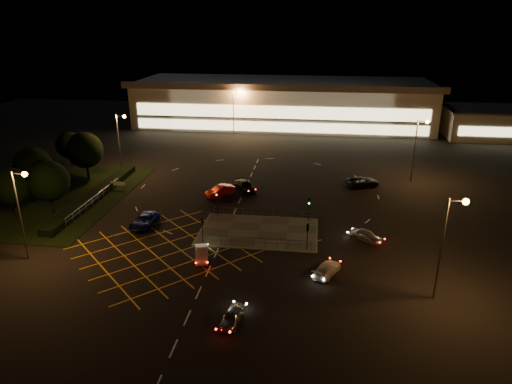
# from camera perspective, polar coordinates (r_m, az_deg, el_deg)

# --- Properties ---
(ground) EXTENTS (180.00, 180.00, 0.00)m
(ground) POSITION_cam_1_polar(r_m,az_deg,el_deg) (58.20, -1.39, -4.05)
(ground) COLOR black
(ground) RESTS_ON ground
(pedestrian_island) EXTENTS (14.00, 9.00, 0.12)m
(pedestrian_island) POSITION_cam_1_polar(r_m,az_deg,el_deg) (56.13, 0.32, -4.94)
(pedestrian_island) COLOR #4C4944
(pedestrian_island) RESTS_ON ground
(grass_verge) EXTENTS (18.00, 30.00, 0.08)m
(grass_verge) POSITION_cam_1_polar(r_m,az_deg,el_deg) (72.78, -22.95, -0.55)
(grass_verge) COLOR black
(grass_verge) RESTS_ON ground
(hedge) EXTENTS (2.00, 26.00, 1.00)m
(hedge) POSITION_cam_1_polar(r_m,az_deg,el_deg) (70.27, -19.48, -0.41)
(hedge) COLOR black
(hedge) RESTS_ON ground
(supermarket) EXTENTS (72.00, 26.50, 10.50)m
(supermarket) POSITION_cam_1_polar(r_m,az_deg,el_deg) (116.07, 3.36, 11.14)
(supermarket) COLOR beige
(supermarket) RESTS_ON ground
(retail_unit_a) EXTENTS (18.80, 14.80, 6.35)m
(retail_unit_a) POSITION_cam_1_polar(r_m,az_deg,el_deg) (114.67, 26.81, 7.81)
(retail_unit_a) COLOR beige
(retail_unit_a) RESTS_ON ground
(streetlight_sw) EXTENTS (1.78, 0.56, 10.03)m
(streetlight_sw) POSITION_cam_1_polar(r_m,az_deg,el_deg) (53.15, -27.28, -1.24)
(streetlight_sw) COLOR slate
(streetlight_sw) RESTS_ON ground
(streetlight_se) EXTENTS (1.78, 0.56, 10.03)m
(streetlight_se) POSITION_cam_1_polar(r_m,az_deg,el_deg) (43.86, 22.94, -4.93)
(streetlight_se) COLOR slate
(streetlight_se) RESTS_ON ground
(streetlight_nw) EXTENTS (1.78, 0.56, 10.03)m
(streetlight_nw) POSITION_cam_1_polar(r_m,az_deg,el_deg) (79.15, -16.57, 6.81)
(streetlight_nw) COLOR slate
(streetlight_nw) RESTS_ON ground
(streetlight_ne) EXTENTS (1.78, 0.56, 10.03)m
(streetlight_ne) POSITION_cam_1_polar(r_m,az_deg,el_deg) (76.12, 19.63, 5.94)
(streetlight_ne) COLOR slate
(streetlight_ne) RESTS_ON ground
(streetlight_far_left) EXTENTS (1.78, 0.56, 10.03)m
(streetlight_far_left) POSITION_cam_1_polar(r_m,az_deg,el_deg) (103.37, -2.61, 10.69)
(streetlight_far_left) COLOR slate
(streetlight_far_left) RESTS_ON ground
(streetlight_far_right) EXTENTS (1.78, 0.56, 10.03)m
(streetlight_far_right) POSITION_cam_1_polar(r_m,az_deg,el_deg) (106.12, 19.73, 9.79)
(streetlight_far_right) COLOR slate
(streetlight_far_right) RESTS_ON ground
(signal_sw) EXTENTS (0.28, 0.30, 3.15)m
(signal_sw) POSITION_cam_1_polar(r_m,az_deg,el_deg) (52.63, -6.73, -4.13)
(signal_sw) COLOR black
(signal_sw) RESTS_ON pedestrian_island
(signal_se) EXTENTS (0.28, 0.30, 3.15)m
(signal_se) POSITION_cam_1_polar(r_m,az_deg,el_deg) (51.17, 6.47, -4.87)
(signal_se) COLOR black
(signal_se) RESTS_ON pedestrian_island
(signal_nw) EXTENTS (0.28, 0.30, 3.15)m
(signal_nw) POSITION_cam_1_polar(r_m,az_deg,el_deg) (59.77, -4.91, -0.97)
(signal_nw) COLOR black
(signal_nw) RESTS_ON pedestrian_island
(signal_ne) EXTENTS (0.28, 0.30, 3.15)m
(signal_ne) POSITION_cam_1_polar(r_m,az_deg,el_deg) (58.50, 6.66, -1.53)
(signal_ne) COLOR black
(signal_ne) RESTS_ON pedestrian_island
(tree_a) EXTENTS (5.04, 5.04, 6.86)m
(tree_a) POSITION_cam_1_polar(r_m,az_deg,el_deg) (66.25, -28.30, 0.54)
(tree_a) COLOR black
(tree_a) RESTS_ON ground
(tree_b) EXTENTS (5.40, 5.40, 7.35)m
(tree_b) POSITION_cam_1_polar(r_m,az_deg,el_deg) (73.50, -26.15, 2.96)
(tree_b) COLOR black
(tree_b) RESTS_ON ground
(tree_c) EXTENTS (5.76, 5.76, 7.84)m
(tree_c) POSITION_cam_1_polar(r_m,az_deg,el_deg) (77.98, -20.60, 4.92)
(tree_c) COLOR black
(tree_c) RESTS_ON ground
(tree_d) EXTENTS (4.68, 4.68, 6.37)m
(tree_d) POSITION_cam_1_polar(r_m,az_deg,el_deg) (86.14, -22.28, 5.45)
(tree_d) COLOR black
(tree_d) RESTS_ON ground
(tree_e) EXTENTS (5.40, 5.40, 7.35)m
(tree_e) POSITION_cam_1_polar(r_m,az_deg,el_deg) (65.51, -24.52, 1.25)
(tree_e) COLOR black
(tree_e) RESTS_ON ground
(car_near_silver) EXTENTS (2.07, 3.80, 1.23)m
(car_near_silver) POSITION_cam_1_polar(r_m,az_deg,el_deg) (40.36, -3.02, -15.27)
(car_near_silver) COLOR #B6B9BE
(car_near_silver) RESTS_ON ground
(car_queue_white) EXTENTS (2.20, 4.03, 1.26)m
(car_queue_white) POSITION_cam_1_polar(r_m,az_deg,el_deg) (50.15, -6.81, -7.66)
(car_queue_white) COLOR silver
(car_queue_white) RESTS_ON ground
(car_left_blue) EXTENTS (2.56, 5.34, 1.47)m
(car_left_blue) POSITION_cam_1_polar(r_m,az_deg,el_deg) (59.10, -13.81, -3.49)
(car_left_blue) COLOR #0D1952
(car_left_blue) RESTS_ON ground
(car_far_dkgrey) EXTENTS (4.66, 5.10, 1.43)m
(car_far_dkgrey) POSITION_cam_1_polar(r_m,az_deg,el_deg) (69.39, -1.40, 0.75)
(car_far_dkgrey) COLOR black
(car_far_dkgrey) RESTS_ON ground
(car_right_silver) EXTENTS (4.04, 3.44, 1.31)m
(car_right_silver) POSITION_cam_1_polar(r_m,az_deg,el_deg) (55.24, 13.58, -5.32)
(car_right_silver) COLOR silver
(car_right_silver) RESTS_ON ground
(car_circ_red) EXTENTS (4.43, 4.58, 1.56)m
(car_circ_red) POSITION_cam_1_polar(r_m,az_deg,el_deg) (67.44, -4.48, 0.14)
(car_circ_red) COLOR #9D180B
(car_circ_red) RESTS_ON ground
(car_east_grey) EXTENTS (5.98, 4.45, 1.51)m
(car_east_grey) POSITION_cam_1_polar(r_m,az_deg,el_deg) (72.99, 13.16, 1.24)
(car_east_grey) COLOR black
(car_east_grey) RESTS_ON ground
(car_approach_white) EXTENTS (3.35, 4.56, 1.23)m
(car_approach_white) POSITION_cam_1_polar(r_m,az_deg,el_deg) (47.55, 8.84, -9.48)
(car_approach_white) COLOR silver
(car_approach_white) RESTS_ON ground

